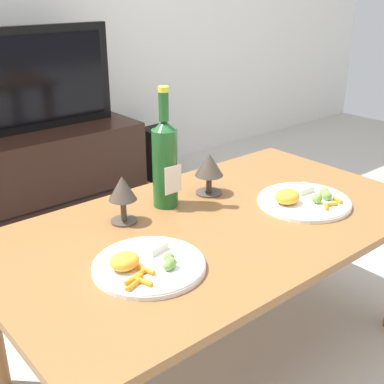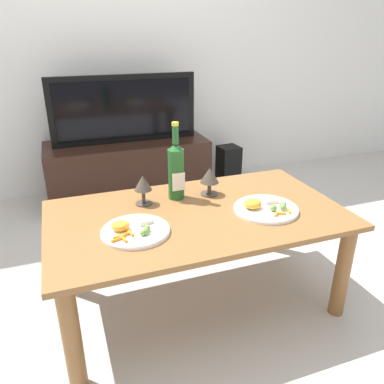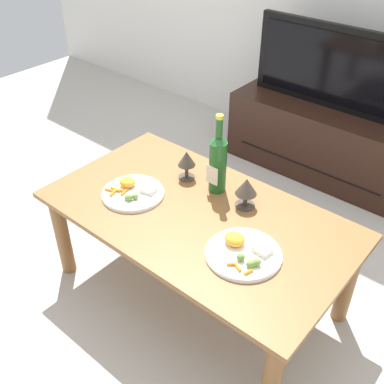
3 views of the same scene
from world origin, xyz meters
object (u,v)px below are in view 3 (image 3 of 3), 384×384
at_px(goblet_left, 187,160).
at_px(dinner_plate_right, 243,252).
at_px(dining_table, 197,227).
at_px(goblet_right, 246,188).
at_px(wine_bottle, 218,162).
at_px(tv_screen, 339,69).
at_px(dinner_plate_left, 132,192).
at_px(tv_stand, 325,139).

height_order(goblet_left, dinner_plate_right, goblet_left).
distance_m(dining_table, goblet_right, 0.28).
bearing_deg(dining_table, wine_bottle, 101.86).
height_order(tv_screen, dinner_plate_right, tv_screen).
xyz_separation_m(dining_table, goblet_right, (0.13, 0.17, 0.17)).
height_order(dining_table, dinner_plate_right, dinner_plate_right).
bearing_deg(dinner_plate_left, dining_table, 15.70).
height_order(tv_screen, wine_bottle, tv_screen).
xyz_separation_m(tv_stand, dinner_plate_right, (0.36, -1.48, 0.28)).
relative_size(dining_table, wine_bottle, 3.54).
bearing_deg(tv_screen, wine_bottle, -89.02).
distance_m(dining_table, goblet_left, 0.32).
bearing_deg(dinner_plate_left, tv_screen, 80.50).
bearing_deg(tv_stand, goblet_right, -81.23).
bearing_deg(tv_screen, dinner_plate_left, -99.50).
bearing_deg(tv_screen, goblet_right, -81.21).
height_order(tv_screen, goblet_right, tv_screen).
bearing_deg(dinner_plate_right, dinner_plate_left, -179.97).
xyz_separation_m(dining_table, dinner_plate_left, (-0.31, -0.09, 0.09)).
bearing_deg(dinner_plate_right, goblet_left, 153.04).
distance_m(wine_bottle, dinner_plate_left, 0.41).
bearing_deg(dinner_plate_right, tv_stand, 103.68).
relative_size(wine_bottle, goblet_right, 2.67).
bearing_deg(goblet_left, dinner_plate_right, -26.96).
height_order(tv_stand, tv_screen, tv_screen).
xyz_separation_m(wine_bottle, goblet_right, (0.17, -0.02, -0.05)).
relative_size(tv_screen, dinner_plate_right, 3.70).
bearing_deg(dining_table, tv_stand, 92.48).
distance_m(tv_screen, goblet_left, 1.23).
xyz_separation_m(tv_screen, dinner_plate_left, (-0.25, -1.48, -0.20)).
relative_size(goblet_right, dinner_plate_right, 0.48).
distance_m(goblet_right, dinner_plate_right, 0.32).
xyz_separation_m(wine_bottle, dinner_plate_right, (0.34, -0.28, -0.14)).
xyz_separation_m(tv_stand, dinner_plate_left, (-0.25, -1.48, 0.28)).
relative_size(dining_table, tv_stand, 1.08).
bearing_deg(dinner_plate_left, dinner_plate_right, 0.03).
height_order(wine_bottle, dinner_plate_right, wine_bottle).
bearing_deg(dinner_plate_left, wine_bottle, 45.81).
xyz_separation_m(tv_screen, goblet_right, (0.19, -1.22, -0.12)).
relative_size(wine_bottle, dinner_plate_right, 1.28).
height_order(dining_table, tv_screen, tv_screen).
xyz_separation_m(goblet_left, goblet_right, (0.34, 0.00, -0.00)).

